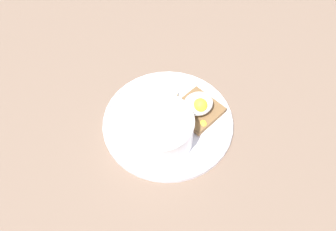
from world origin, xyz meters
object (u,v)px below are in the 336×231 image
object	(u,v)px
oatmeal_bowl	(159,130)
toast_slice	(197,110)
banana_slice_front	(154,96)
banana_slice_back	(171,95)
poached_egg	(199,104)
banana_slice_left	(140,101)

from	to	relation	value
oatmeal_bowl	toast_slice	xyz separation A→B (cm)	(-10.14, -1.50, -2.65)
banana_slice_front	banana_slice_back	bearing A→B (deg)	154.72
oatmeal_bowl	banana_slice_back	size ratio (longest dim) A/B	3.11
poached_egg	banana_slice_left	bearing A→B (deg)	-44.91
toast_slice	banana_slice_front	xyz separation A→B (cm)	(5.65, -8.07, -0.26)
toast_slice	banana_slice_left	xyz separation A→B (cm)	(8.83, -8.51, -0.05)
oatmeal_bowl	toast_slice	bearing A→B (deg)	-171.58
toast_slice	poached_egg	xyz separation A→B (cm)	(0.07, 0.22, 2.39)
banana_slice_left	banana_slice_back	bearing A→B (deg)	163.02
banana_slice_front	banana_slice_back	xyz separation A→B (cm)	(-3.20, 1.51, 0.09)
banana_slice_back	banana_slice_left	bearing A→B (deg)	-16.98
toast_slice	poached_egg	world-z (taller)	poached_egg
toast_slice	banana_slice_front	distance (cm)	9.86
toast_slice	banana_slice_left	world-z (taller)	banana_slice_left
poached_egg	banana_slice_front	distance (cm)	10.34
banana_slice_left	banana_slice_front	bearing A→B (deg)	172.18
banana_slice_left	oatmeal_bowl	bearing A→B (deg)	82.58
toast_slice	oatmeal_bowl	bearing A→B (deg)	8.42
banana_slice_back	oatmeal_bowl	bearing A→B (deg)	46.35
toast_slice	banana_slice_back	bearing A→B (deg)	-69.57
oatmeal_bowl	banana_slice_left	bearing A→B (deg)	-97.42
oatmeal_bowl	banana_slice_left	distance (cm)	10.45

